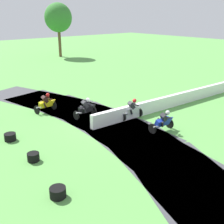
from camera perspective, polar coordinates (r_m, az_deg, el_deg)
The scene contains 12 objects.
ground_plane at distance 17.47m, azimuth -0.43°, elevation -2.52°, with size 120.00×120.00×0.00m, color #569947.
track_asphalt at distance 17.08m, azimuth -2.35°, elevation -3.05°, with size 8.01×25.99×0.01m.
safety_barrier at distance 20.99m, azimuth 12.04°, elevation 2.21°, with size 0.30×14.06×0.90m, color white.
motorcycle_lead_blue at distance 16.56m, azimuth 10.58°, elevation -1.82°, with size 1.70×0.94×1.42m.
motorcycle_chase_white at distance 18.21m, azimuth 4.26°, elevation 0.59°, with size 1.70×0.80×1.42m.
motorcycle_trailing_black at distance 18.46m, azimuth -5.25°, elevation 0.81°, with size 1.69×0.74×1.43m.
motorcycle_fourth_yellow at distance 19.99m, azimuth -13.25°, elevation 1.84°, with size 1.68×0.83×1.43m.
tire_stack_near at distance 11.14m, azimuth -11.04°, elevation -15.85°, with size 0.63×0.63×0.40m.
tire_stack_mid_a at distance 13.77m, azimuth -15.82°, elevation -8.85°, with size 0.57×0.57×0.40m.
tire_stack_mid_b at distance 16.24m, azimuth -20.14°, elevation -4.82°, with size 0.63×0.63×0.40m.
traffic_cone at distance 21.26m, azimuth 11.05°, elevation 1.85°, with size 0.28×0.28×0.44m, color orange.
tree_far_left at distance 45.37m, azimuth -10.96°, elevation 18.42°, with size 4.14×4.14×8.06m.
Camera 1 is at (-10.38, -12.39, 6.61)m, focal length 44.62 mm.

